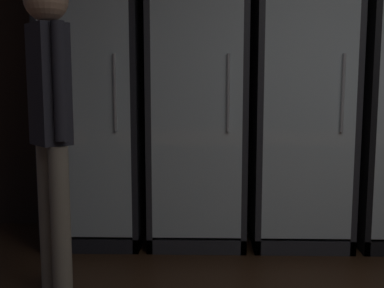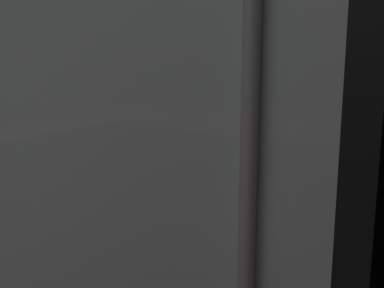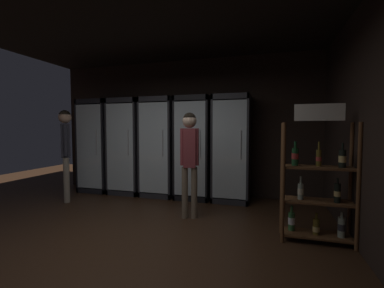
# 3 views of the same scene
# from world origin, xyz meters

# --- Properties ---
(cooler_center) EXTENTS (0.68, 0.69, 1.99)m
(cooler_center) POSITION_xyz_m (-0.52, 2.70, 0.97)
(cooler_center) COLOR #2B2B30
(cooler_center) RESTS_ON ground
(cooler_right) EXTENTS (0.68, 0.69, 1.99)m
(cooler_right) POSITION_xyz_m (0.22, 2.69, 0.97)
(cooler_right) COLOR black
(cooler_right) RESTS_ON ground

